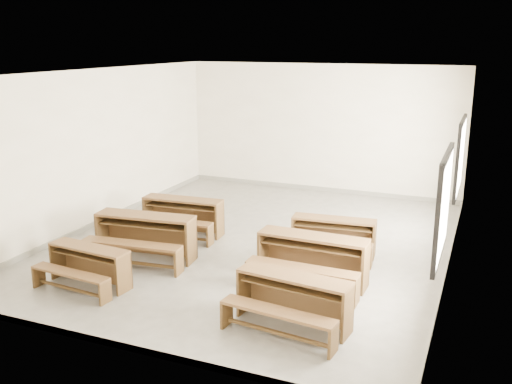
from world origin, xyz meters
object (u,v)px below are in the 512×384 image
at_px(desk_set_0, 88,263).
at_px(desk_set_3, 292,297).
at_px(desk_set_1, 144,234).
at_px(desk_set_4, 312,256).
at_px(desk_set_2, 182,214).
at_px(desk_set_5, 333,234).

xyz_separation_m(desk_set_0, desk_set_3, (3.39, -0.03, 0.05)).
bearing_deg(desk_set_1, desk_set_4, -4.15).
distance_m(desk_set_2, desk_set_5, 3.06).
xyz_separation_m(desk_set_0, desk_set_1, (0.19, 1.30, 0.10)).
relative_size(desk_set_1, desk_set_4, 1.05).
relative_size(desk_set_0, desk_set_2, 0.87).
distance_m(desk_set_1, desk_set_3, 3.46).
xyz_separation_m(desk_set_1, desk_set_5, (3.01, 1.46, -0.07)).
distance_m(desk_set_3, desk_set_4, 1.45).
distance_m(desk_set_2, desk_set_3, 4.25).
xyz_separation_m(desk_set_1, desk_set_2, (-0.05, 1.41, -0.04)).
bearing_deg(desk_set_5, desk_set_3, -91.68).
relative_size(desk_set_0, desk_set_4, 0.82).
height_order(desk_set_0, desk_set_4, desk_set_4).
distance_m(desk_set_0, desk_set_2, 2.72).
xyz_separation_m(desk_set_0, desk_set_2, (0.14, 2.72, 0.06)).
height_order(desk_set_4, desk_set_5, desk_set_4).
bearing_deg(desk_set_5, desk_set_2, 175.43).
relative_size(desk_set_2, desk_set_5, 1.07).
distance_m(desk_set_0, desk_set_1, 1.32).
bearing_deg(desk_set_2, desk_set_3, -44.28).
xyz_separation_m(desk_set_0, desk_set_5, (3.20, 2.76, 0.03)).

